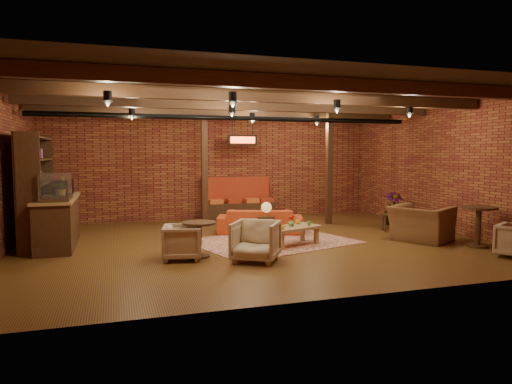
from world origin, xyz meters
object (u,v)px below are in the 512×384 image
object	(u,v)px
coffee_table	(292,229)
side_table_lamp	(266,210)
armchair_a	(183,240)
armchair_right	(421,217)
armchair_b	(256,239)
sofa	(260,221)
round_table_right	(479,220)
plant_tall	(394,176)
round_table_left	(199,233)
side_table_book	(391,215)

from	to	relation	value
coffee_table	side_table_lamp	xyz separation A→B (m)	(-0.15, 1.27, 0.25)
armchair_a	armchair_right	size ratio (longest dim) A/B	0.59
side_table_lamp	coffee_table	bearing A→B (deg)	-83.25
side_table_lamp	armchair_a	distance (m)	2.94
coffee_table	armchair_b	bearing A→B (deg)	-136.35
sofa	side_table_lamp	bearing A→B (deg)	113.42
round_table_right	plant_tall	distance (m)	3.17
armchair_a	armchair_b	xyz separation A→B (m)	(1.26, -0.55, 0.05)
armchair_a	sofa	bearing A→B (deg)	-34.09
sofa	coffee_table	size ratio (longest dim) A/B	1.55
armchair_b	plant_tall	bearing A→B (deg)	62.58
armchair_a	armchair_b	world-z (taller)	armchair_b
round_table_left	armchair_right	size ratio (longest dim) A/B	0.56
armchair_right	armchair_b	bearing A→B (deg)	71.59
side_table_lamp	armchair_right	world-z (taller)	armchair_right
coffee_table	round_table_left	world-z (taller)	round_table_left
round_table_left	armchair_b	xyz separation A→B (m)	(0.93, -0.64, -0.05)
coffee_table	round_table_right	world-z (taller)	round_table_right
sofa	armchair_right	bearing A→B (deg)	166.01
sofa	coffee_table	bearing A→B (deg)	114.89
sofa	armchair_a	bearing A→B (deg)	63.46
coffee_table	side_table_book	xyz separation A→B (m)	(3.06, 0.91, 0.05)
round_table_left	round_table_right	bearing A→B (deg)	-8.15
round_table_left	plant_tall	xyz separation A→B (m)	(5.81, 2.23, 0.91)
armchair_b	plant_tall	xyz separation A→B (m)	(4.88, 2.88, 0.95)
armchair_a	round_table_right	size ratio (longest dim) A/B	0.84
round_table_left	armchair_right	world-z (taller)	armchair_right
coffee_table	round_table_left	xyz separation A→B (m)	(-2.09, -0.47, 0.09)
sofa	armchair_right	world-z (taller)	armchair_right
sofa	armchair_a	world-z (taller)	armchair_a
plant_tall	armchair_right	bearing A→B (deg)	-108.52
armchair_b	armchair_right	world-z (taller)	armchair_right
side_table_lamp	round_table_left	bearing A→B (deg)	-138.08
sofa	armchair_b	size ratio (longest dim) A/B	2.52
armchair_b	round_table_right	distance (m)	4.89
sofa	coffee_table	xyz separation A→B (m)	(0.18, -1.67, 0.07)
side_table_lamp	armchair_right	xyz separation A→B (m)	(3.15, -1.64, -0.09)
coffee_table	plant_tall	size ratio (longest dim) A/B	0.49
round_table_left	round_table_right	distance (m)	5.87
round_table_left	side_table_book	size ratio (longest dim) A/B	1.29
coffee_table	armchair_a	xyz separation A→B (m)	(-2.43, -0.56, -0.01)
sofa	plant_tall	distance (m)	4.04
sofa	armchair_a	distance (m)	3.16
side_table_lamp	armchair_a	size ratio (longest dim) A/B	1.13
coffee_table	plant_tall	xyz separation A→B (m)	(3.71, 1.76, 1.00)
armchair_a	round_table_right	world-z (taller)	round_table_right
armchair_b	armchair_right	bearing A→B (deg)	42.21
plant_tall	side_table_book	bearing A→B (deg)	-127.56
armchair_a	plant_tall	bearing A→B (deg)	-58.20
plant_tall	armchair_a	bearing A→B (deg)	-159.24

